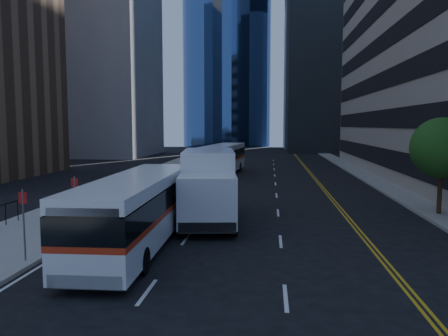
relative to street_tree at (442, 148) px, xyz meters
name	(u,v)px	position (x,y,z in m)	size (l,w,h in m)	color
ground	(268,255)	(-9.00, -8.00, -3.64)	(160.00, 160.00, 0.00)	black
sidewalk_west	(160,175)	(-19.50, 17.00, -3.57)	(5.00, 90.00, 0.15)	gray
sidewalk_east	(368,177)	(0.00, 17.00, -3.57)	(2.00, 90.00, 0.15)	gray
midrise_west	(93,45)	(-37.00, 44.00, 13.86)	(18.00, 18.00, 35.00)	gray
street_tree	(442,148)	(0.00, 0.00, 0.00)	(3.20, 3.20, 5.10)	#332114
bus_front	(138,208)	(-14.19, -7.32, -2.10)	(2.66, 10.98, 2.82)	white
bus_rear	(223,158)	(-13.55, 18.50, -2.06)	(3.59, 11.44, 2.90)	white
box_truck	(208,185)	(-12.02, -2.60, -1.77)	(3.44, 7.66, 3.54)	silver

